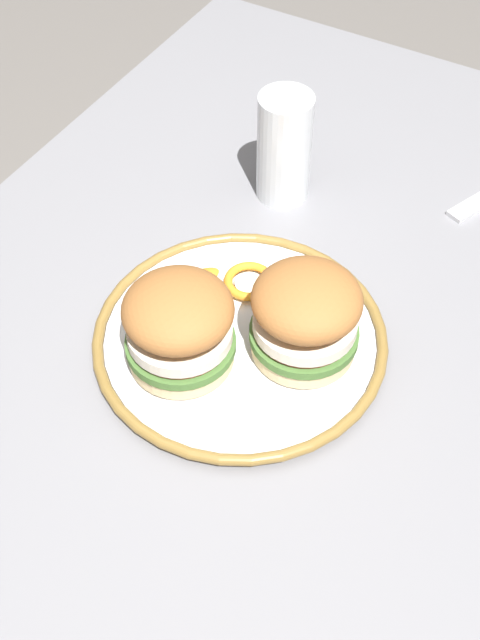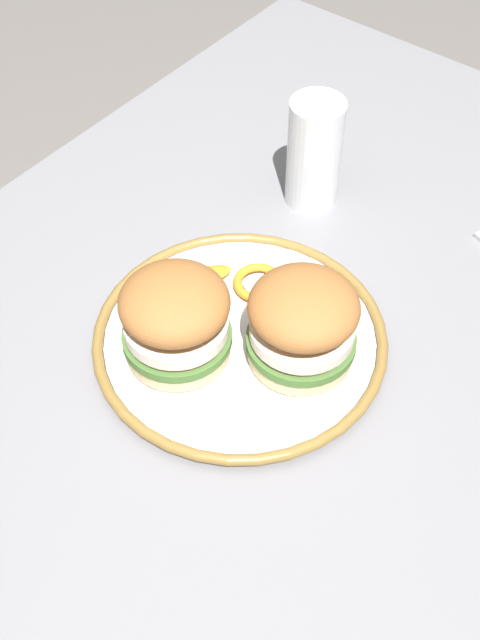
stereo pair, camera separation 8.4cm
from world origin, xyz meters
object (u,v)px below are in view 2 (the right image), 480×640
sandwich_half_left (303,323)px  dinner_plate (240,339)px  drinking_glass (314,158)px  dining_table (217,453)px  sandwich_half_right (176,318)px

sandwich_half_left → dinner_plate: bearing=104.0°
sandwich_half_left → drinking_glass: (0.22, 0.14, -0.01)m
drinking_glass → sandwich_half_left: bearing=-147.6°
dining_table → sandwich_half_left: (0.09, -0.04, 0.17)m
sandwich_half_left → sandwich_half_right: (-0.07, 0.10, 0.00)m
dining_table → drinking_glass: drinking_glass is taller
dining_table → sandwich_half_right: bearing=77.3°
dinner_plate → sandwich_half_right: (-0.06, 0.04, 0.06)m
sandwich_half_left → drinking_glass: bearing=32.4°
sandwich_half_right → drinking_glass: 0.30m
sandwich_half_left → sandwich_half_right: 0.13m
dinner_plate → sandwich_half_left: (0.02, -0.07, 0.06)m
sandwich_half_right → dining_table: bearing=-102.7°
dining_table → sandwich_half_right: 0.18m
dinner_plate → sandwich_half_left: bearing=-76.0°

